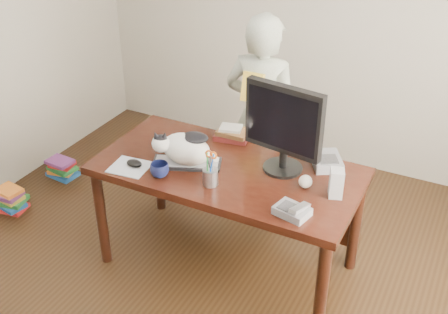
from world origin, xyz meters
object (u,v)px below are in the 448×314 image
(desk, at_px, (233,182))
(book_stack, at_px, (233,134))
(baseball, at_px, (305,182))
(book_pile_a, at_px, (10,199))
(pen_cup, at_px, (210,175))
(person, at_px, (261,118))
(speaker, at_px, (336,183))
(mouse, at_px, (134,163))
(coffee_mug, at_px, (160,170))
(phone, at_px, (293,211))
(book_pile_b, at_px, (62,168))
(cat, at_px, (184,148))
(monitor, at_px, (284,125))
(calculator, at_px, (327,161))
(keyboard, at_px, (187,163))

(desk, relative_size, book_stack, 6.54)
(baseball, bearing_deg, book_pile_a, -174.69)
(pen_cup, bearing_deg, desk, 88.90)
(book_stack, bearing_deg, person, 75.20)
(speaker, bearing_deg, person, 117.71)
(desk, height_order, book_stack, book_stack)
(person, bearing_deg, book_pile_a, 27.86)
(person, bearing_deg, mouse, 65.52)
(coffee_mug, height_order, speaker, speaker)
(phone, bearing_deg, book_pile_b, 176.99)
(book_pile_b, bearing_deg, baseball, -8.80)
(desk, xyz_separation_m, mouse, (-0.51, -0.33, 0.17))
(speaker, bearing_deg, desk, 154.07)
(baseball, xyz_separation_m, book_pile_b, (-2.21, 0.34, -0.72))
(pen_cup, relative_size, mouse, 2.07)
(baseball, height_order, book_stack, book_stack)
(book_stack, bearing_deg, desk, -69.58)
(cat, distance_m, pen_cup, 0.28)
(monitor, distance_m, book_pile_b, 2.26)
(book_stack, bearing_deg, speaker, -29.95)
(book_stack, bearing_deg, book_pile_b, 172.75)
(monitor, distance_m, mouse, 0.93)
(coffee_mug, bearing_deg, calculator, 33.97)
(coffee_mug, height_order, book_pile_b, coffee_mug)
(book_pile_a, bearing_deg, book_stack, 18.59)
(monitor, xyz_separation_m, phone, (0.22, -0.38, -0.28))
(cat, bearing_deg, speaker, -16.42)
(phone, height_order, calculator, phone)
(cat, distance_m, book_pile_b, 1.73)
(calculator, distance_m, book_pile_b, 2.35)
(desk, bearing_deg, mouse, -147.32)
(pen_cup, height_order, speaker, pen_cup)
(coffee_mug, height_order, person, person)
(mouse, distance_m, speaker, 1.20)
(desk, distance_m, calculator, 0.59)
(phone, distance_m, speaker, 0.32)
(calculator, height_order, person, person)
(keyboard, height_order, person, person)
(pen_cup, distance_m, calculator, 0.73)
(coffee_mug, distance_m, person, 1.00)
(pen_cup, bearing_deg, book_pile_a, 179.68)
(monitor, relative_size, book_pile_a, 2.02)
(mouse, xyz_separation_m, book_pile_b, (-1.21, 0.60, -0.70))
(monitor, height_order, book_pile_b, monitor)
(mouse, distance_m, phone, 1.03)
(book_pile_b, bearing_deg, speaker, -8.29)
(phone, bearing_deg, cat, 179.25)
(pen_cup, distance_m, person, 0.92)
(keyboard, xyz_separation_m, coffee_mug, (-0.08, -0.18, 0.03))
(book_pile_b, bearing_deg, book_stack, -0.27)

